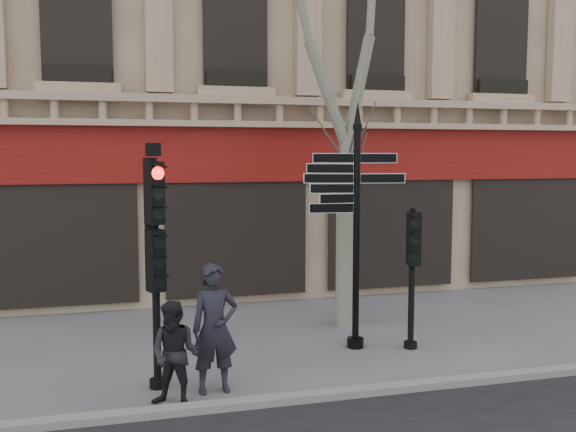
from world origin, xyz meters
name	(u,v)px	position (x,y,z in m)	size (l,w,h in m)	color
ground	(291,369)	(0.00, 0.00, 0.00)	(80.00, 80.00, 0.00)	#5C5C61
kerb	(316,396)	(0.00, -1.40, 0.06)	(80.00, 0.25, 0.12)	gray
fingerpost	(357,184)	(1.50, 0.88, 3.06)	(2.38, 2.38, 4.56)	black
traffic_signal_main	(155,235)	(-2.21, -0.27, 2.39)	(0.49, 0.42, 3.78)	black
traffic_signal_secondary	(412,254)	(2.48, 0.57, 1.78)	(0.50, 0.41, 2.56)	black
pedestrian_a	(215,328)	(-1.37, -0.67, 0.99)	(0.72, 0.47, 1.97)	black
pedestrian_b	(175,354)	(-2.01, -1.07, 0.76)	(0.74, 0.58, 1.53)	black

